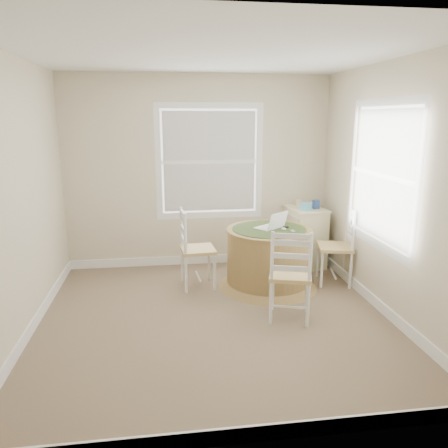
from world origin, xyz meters
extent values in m
cube|color=#856E54|center=(0.00, 0.00, -0.01)|extent=(3.60, 3.60, 0.02)
cube|color=white|center=(0.00, 0.00, 2.61)|extent=(3.60, 3.60, 0.02)
cube|color=beige|center=(0.00, 1.81, 1.30)|extent=(3.60, 0.02, 2.60)
cube|color=beige|center=(0.00, -1.81, 1.30)|extent=(3.60, 0.02, 2.60)
cube|color=beige|center=(-1.81, 0.00, 1.30)|extent=(0.02, 3.60, 2.60)
cube|color=beige|center=(1.81, 0.00, 1.30)|extent=(0.02, 3.60, 2.60)
cube|color=white|center=(0.00, 1.79, 0.06)|extent=(3.60, 0.02, 0.12)
cube|color=white|center=(0.00, -1.79, 0.06)|extent=(3.60, 0.02, 0.12)
cube|color=white|center=(-1.79, 0.00, 0.06)|extent=(0.02, 3.60, 0.12)
cube|color=white|center=(1.79, 0.00, 0.06)|extent=(0.02, 3.60, 0.12)
cylinder|color=olive|center=(0.76, 0.81, 0.40)|extent=(1.01, 1.01, 0.65)
cone|color=olive|center=(0.76, 0.81, 0.04)|extent=(1.21, 1.21, 0.07)
cylinder|color=olive|center=(0.76, 0.81, 0.71)|extent=(1.03, 1.03, 0.03)
cylinder|color=#3E5022|center=(0.76, 0.81, 0.73)|extent=(0.89, 0.89, 0.01)
cone|color=#3E5022|center=(0.76, 0.81, 0.67)|extent=(0.99, 0.99, 0.10)
cube|color=white|center=(0.77, 0.87, 0.73)|extent=(0.39, 0.37, 0.02)
cube|color=silver|center=(0.77, 0.87, 0.74)|extent=(0.28, 0.26, 0.00)
cube|color=black|center=(0.85, 0.76, 0.85)|extent=(0.29, 0.24, 0.21)
ellipsoid|color=white|center=(0.93, 0.76, 0.74)|extent=(0.06, 0.09, 0.03)
cube|color=#B7BABF|center=(1.01, 0.67, 0.73)|extent=(0.05, 0.09, 0.02)
cube|color=black|center=(0.97, 0.83, 0.74)|extent=(0.06, 0.05, 0.02)
cube|color=beige|center=(1.46, 1.53, 0.40)|extent=(0.49, 0.63, 0.80)
cube|color=beige|center=(1.46, 1.53, 0.81)|extent=(0.52, 0.67, 0.02)
cube|color=#C4B491|center=(1.23, 1.51, 0.16)|extent=(0.07, 0.50, 0.17)
cube|color=#C4B491|center=(1.23, 1.51, 0.41)|extent=(0.07, 0.50, 0.17)
cube|color=#C4B491|center=(1.23, 1.51, 0.64)|extent=(0.07, 0.50, 0.17)
cube|color=#5AACCF|center=(1.41, 1.40, 0.87)|extent=(0.13, 0.13, 0.10)
cube|color=#E0DA4F|center=(1.53, 1.60, 0.85)|extent=(0.16, 0.12, 0.06)
cube|color=#2E4B8B|center=(1.58, 1.46, 0.88)|extent=(0.09, 0.09, 0.12)
cylinder|color=beige|center=(1.39, 1.69, 0.87)|extent=(0.07, 0.07, 0.09)
camera|label=1|loc=(-0.48, -4.14, 2.04)|focal=35.00mm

